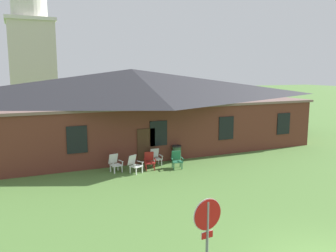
{
  "coord_description": "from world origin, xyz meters",
  "views": [
    {
      "loc": [
        -7.67,
        -6.13,
        5.44
      ],
      "look_at": [
        -1.46,
        7.98,
        2.98
      ],
      "focal_mm": 37.09,
      "sensor_mm": 36.0,
      "label": 1
    }
  ],
  "objects_px": {
    "stop_sign": "(207,227)",
    "lawn_chair_left_end": "(149,160)",
    "lawn_chair_middle": "(156,157)",
    "lawn_chair_near_door": "(135,164)",
    "lawn_chair_right_end": "(177,159)",
    "trash_bin": "(177,153)",
    "lawn_chair_by_porch": "(115,163)"
  },
  "relations": [
    {
      "from": "stop_sign",
      "to": "trash_bin",
      "type": "height_order",
      "value": "stop_sign"
    },
    {
      "from": "lawn_chair_near_door",
      "to": "stop_sign",
      "type": "bearing_deg",
      "value": -98.73
    },
    {
      "from": "lawn_chair_near_door",
      "to": "lawn_chair_left_end",
      "type": "relative_size",
      "value": 1.0
    },
    {
      "from": "lawn_chair_near_door",
      "to": "lawn_chair_right_end",
      "type": "bearing_deg",
      "value": -0.64
    },
    {
      "from": "stop_sign",
      "to": "lawn_chair_by_porch",
      "type": "height_order",
      "value": "stop_sign"
    },
    {
      "from": "stop_sign",
      "to": "lawn_chair_by_porch",
      "type": "distance_m",
      "value": 11.21
    },
    {
      "from": "lawn_chair_near_door",
      "to": "lawn_chair_right_end",
      "type": "height_order",
      "value": "same"
    },
    {
      "from": "stop_sign",
      "to": "lawn_chair_left_end",
      "type": "relative_size",
      "value": 2.55
    },
    {
      "from": "stop_sign",
      "to": "lawn_chair_near_door",
      "type": "height_order",
      "value": "stop_sign"
    },
    {
      "from": "lawn_chair_near_door",
      "to": "lawn_chair_by_porch",
      "type": "bearing_deg",
      "value": 144.68
    },
    {
      "from": "lawn_chair_by_porch",
      "to": "lawn_chair_near_door",
      "type": "distance_m",
      "value": 1.11
    },
    {
      "from": "lawn_chair_left_end",
      "to": "trash_bin",
      "type": "relative_size",
      "value": 0.98
    },
    {
      "from": "stop_sign",
      "to": "lawn_chair_middle",
      "type": "distance_m",
      "value": 11.96
    },
    {
      "from": "stop_sign",
      "to": "lawn_chair_left_end",
      "type": "xyz_separation_m",
      "value": [
        2.6,
        10.83,
        -1.22
      ]
    },
    {
      "from": "lawn_chair_middle",
      "to": "lawn_chair_right_end",
      "type": "distance_m",
      "value": 1.34
    },
    {
      "from": "trash_bin",
      "to": "lawn_chair_right_end",
      "type": "bearing_deg",
      "value": -115.34
    },
    {
      "from": "lawn_chair_left_end",
      "to": "lawn_chair_middle",
      "type": "xyz_separation_m",
      "value": [
        0.61,
        0.62,
        0.0
      ]
    },
    {
      "from": "lawn_chair_by_porch",
      "to": "trash_bin",
      "type": "bearing_deg",
      "value": 8.91
    },
    {
      "from": "lawn_chair_near_door",
      "to": "trash_bin",
      "type": "bearing_deg",
      "value": 22.21
    },
    {
      "from": "lawn_chair_near_door",
      "to": "lawn_chair_right_end",
      "type": "relative_size",
      "value": 1.0
    },
    {
      "from": "lawn_chair_left_end",
      "to": "lawn_chair_middle",
      "type": "bearing_deg",
      "value": 45.44
    },
    {
      "from": "stop_sign",
      "to": "lawn_chair_middle",
      "type": "bearing_deg",
      "value": 74.31
    },
    {
      "from": "lawn_chair_by_porch",
      "to": "stop_sign",
      "type": "bearing_deg",
      "value": -93.62
    },
    {
      "from": "lawn_chair_near_door",
      "to": "trash_bin",
      "type": "distance_m",
      "value": 3.36
    },
    {
      "from": "lawn_chair_near_door",
      "to": "lawn_chair_middle",
      "type": "xyz_separation_m",
      "value": [
        1.61,
        0.97,
        0.0
      ]
    },
    {
      "from": "trash_bin",
      "to": "stop_sign",
      "type": "bearing_deg",
      "value": -111.89
    },
    {
      "from": "lawn_chair_middle",
      "to": "lawn_chair_left_end",
      "type": "bearing_deg",
      "value": -134.56
    },
    {
      "from": "stop_sign",
      "to": "lawn_chair_middle",
      "type": "xyz_separation_m",
      "value": [
        3.22,
        11.45,
        -1.22
      ]
    },
    {
      "from": "lawn_chair_left_end",
      "to": "lawn_chair_middle",
      "type": "distance_m",
      "value": 0.88
    },
    {
      "from": "lawn_chair_right_end",
      "to": "lawn_chair_left_end",
      "type": "bearing_deg",
      "value": 165.84
    },
    {
      "from": "lawn_chair_by_porch",
      "to": "lawn_chair_middle",
      "type": "height_order",
      "value": "same"
    },
    {
      "from": "lawn_chair_right_end",
      "to": "trash_bin",
      "type": "height_order",
      "value": "trash_bin"
    }
  ]
}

